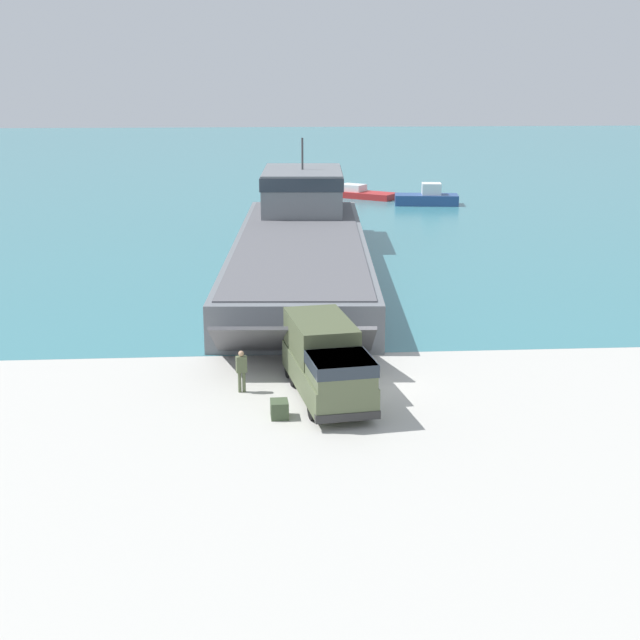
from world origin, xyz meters
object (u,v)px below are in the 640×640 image
object	(u,v)px
moored_boat_a	(427,198)
cargo_crate	(279,409)
landing_craft	(301,237)
soldier_on_ramp	(241,368)
moored_boat_b	(357,193)
military_truck	(327,361)

from	to	relation	value
moored_boat_a	cargo_crate	distance (m)	58.35
landing_craft	soldier_on_ramp	xyz separation A→B (m)	(-3.66, -24.96, -0.94)
moored_boat_b	military_truck	bearing A→B (deg)	28.02
soldier_on_ramp	military_truck	bearing A→B (deg)	-115.18
soldier_on_ramp	cargo_crate	distance (m)	3.37
military_truck	soldier_on_ramp	world-z (taller)	military_truck
soldier_on_ramp	moored_boat_b	size ratio (longest dim) A/B	0.22
landing_craft	moored_boat_b	world-z (taller)	landing_craft
military_truck	cargo_crate	size ratio (longest dim) A/B	9.20
moored_boat_a	moored_boat_b	distance (m)	8.76
soldier_on_ramp	moored_boat_a	distance (m)	55.98
moored_boat_a	moored_boat_b	world-z (taller)	moored_boat_a
soldier_on_ramp	moored_boat_b	bearing A→B (deg)	-22.43
military_truck	moored_boat_b	distance (m)	60.37
military_truck	cargo_crate	xyz separation A→B (m)	(-1.99, -2.10, -1.21)
cargo_crate	moored_boat_a	bearing A→B (deg)	73.89
landing_craft	moored_boat_b	distance (m)	34.92
moored_boat_a	moored_boat_b	bearing A→B (deg)	54.60
soldier_on_ramp	moored_boat_a	world-z (taller)	moored_boat_a
landing_craft	soldier_on_ramp	bearing A→B (deg)	-94.74
military_truck	moored_boat_a	xyz separation A→B (m)	(14.20, 53.95, -0.83)
military_truck	soldier_on_ramp	size ratio (longest dim) A/B	4.15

